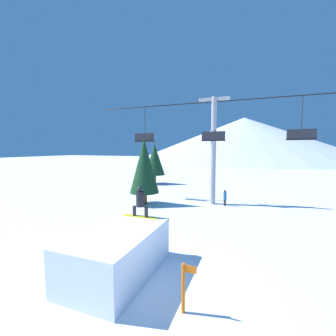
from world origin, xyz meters
The scene contains 9 objects.
ground_plane centered at (0.00, 0.00, 0.00)m, with size 220.00×220.00×0.00m, color white.
mountain_ridge centered at (0.00, 87.65, 8.24)m, with size 84.18×84.18×16.49m.
snow_ramp centered at (-0.71, 0.36, 0.78)m, with size 2.34×3.94×1.57m.
snowboarder centered at (-0.72, 2.08, 2.21)m, with size 1.59×0.33×1.31m.
chairlift centered at (0.69, 11.69, 4.95)m, with size 21.08×0.44×8.43m.
pine_tree_near centered at (-4.34, 9.64, 3.07)m, with size 2.30×2.30×5.22m.
pine_tree_far centered at (-7.85, 19.45, 3.06)m, with size 2.56×2.56×5.01m.
trail_marker centered at (2.00, -0.62, 0.74)m, with size 0.41×0.10×1.38m.
distant_skier centered at (1.69, 11.44, 0.67)m, with size 0.24×0.24×1.23m.
Camera 1 is at (3.62, -6.11, 4.43)m, focal length 24.00 mm.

